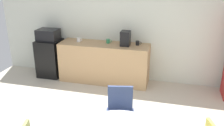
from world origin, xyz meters
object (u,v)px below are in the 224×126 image
object	(u,v)px
mug_white	(79,40)
mug_red	(108,41)
coffee_maker	(125,38)
chair_navy	(120,107)
mini_fridge	(50,58)
microwave	(48,35)
mug_green	(138,43)

from	to	relation	value
mug_white	mug_red	world-z (taller)	same
coffee_maker	chair_navy	bearing A→B (deg)	-80.43
mini_fridge	chair_navy	distance (m)	2.90
mug_white	coffee_maker	bearing A→B (deg)	-1.15
microwave	chair_navy	distance (m)	2.95
mug_green	mug_red	size ratio (longest dim) A/B	1.00
mini_fridge	mug_red	size ratio (longest dim) A/B	6.92
mini_fridge	chair_navy	world-z (taller)	mini_fridge
mini_fridge	mug_green	distance (m)	2.16
chair_navy	mug_white	xyz separation A→B (m)	(-1.42, 1.95, 0.43)
mini_fridge	chair_navy	xyz separation A→B (m)	(2.17, -1.93, 0.08)
mug_green	microwave	bearing A→B (deg)	-177.54
microwave	mug_red	xyz separation A→B (m)	(1.43, 0.08, -0.07)
mini_fridge	chair_navy	bearing A→B (deg)	-41.65
chair_navy	coffee_maker	distance (m)	2.03
coffee_maker	mug_white	bearing A→B (deg)	178.85
mini_fridge	mug_white	world-z (taller)	mug_white
microwave	mug_red	distance (m)	1.44
microwave	chair_navy	world-z (taller)	microwave
microwave	chair_navy	xyz separation A→B (m)	(2.17, -1.93, -0.50)
chair_navy	mug_green	bearing A→B (deg)	91.95
microwave	mug_white	world-z (taller)	microwave
mug_white	coffee_maker	world-z (taller)	coffee_maker
chair_navy	mug_white	size ratio (longest dim) A/B	6.43
mini_fridge	coffee_maker	size ratio (longest dim) A/B	2.79
mug_white	mug_red	distance (m)	0.69
coffee_maker	microwave	bearing A→B (deg)	180.00
mug_white	mini_fridge	bearing A→B (deg)	-178.33
mini_fridge	microwave	size ratio (longest dim) A/B	1.86
microwave	mug_white	xyz separation A→B (m)	(0.75, 0.02, -0.07)
mug_red	chair_navy	bearing A→B (deg)	-69.94
mini_fridge	microwave	world-z (taller)	microwave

